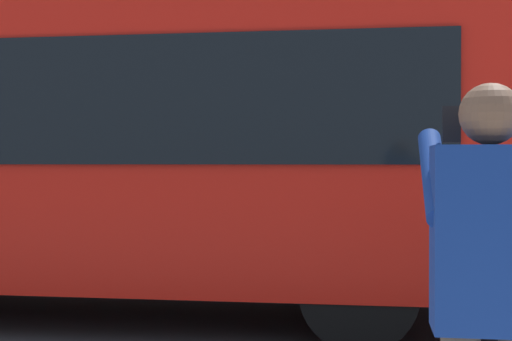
% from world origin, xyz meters
% --- Properties ---
extents(ground_plane, '(60.00, 60.00, 0.00)m').
position_xyz_m(ground_plane, '(0.00, 0.00, 0.00)').
color(ground_plane, '#2B2B2D').
extents(red_bus, '(9.05, 2.54, 3.08)m').
position_xyz_m(red_bus, '(2.02, 0.08, 1.68)').
color(red_bus, red).
rests_on(red_bus, ground_plane).
extents(pedestrian_photographer, '(0.53, 0.52, 1.70)m').
position_xyz_m(pedestrian_photographer, '(-1.50, 4.68, 1.14)').
color(pedestrian_photographer, '#4C4238').
rests_on(pedestrian_photographer, sidewalk_curb).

